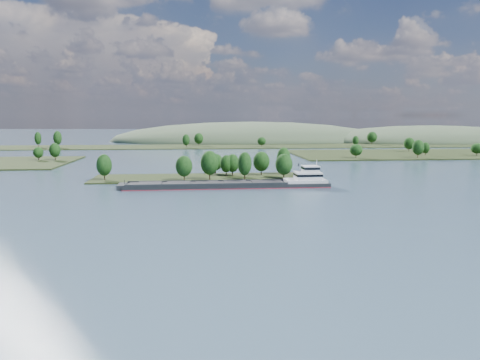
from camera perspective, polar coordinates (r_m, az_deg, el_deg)
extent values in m
plane|color=#3D536A|center=(159.41, -4.47, -2.69)|extent=(1800.00, 1800.00, 0.00)
cube|color=black|center=(218.67, -4.71, 0.19)|extent=(100.00, 30.00, 1.20)
cylinder|color=black|center=(209.07, 0.57, 0.60)|extent=(0.50, 0.50, 4.10)
ellipsoid|color=black|center=(208.47, 0.57, 2.02)|extent=(6.33, 6.33, 10.54)
cylinder|color=black|center=(230.92, -3.01, 1.17)|extent=(0.50, 0.50, 3.25)
ellipsoid|color=black|center=(230.48, -3.02, 2.19)|extent=(7.55, 7.55, 8.36)
cylinder|color=black|center=(209.98, -3.72, 0.63)|extent=(0.50, 0.50, 4.26)
ellipsoid|color=black|center=(209.37, -3.73, 2.10)|extent=(8.16, 8.16, 10.95)
cylinder|color=black|center=(222.37, -1.68, 0.92)|extent=(0.50, 0.50, 3.28)
ellipsoid|color=black|center=(221.90, -1.69, 1.99)|extent=(5.75, 5.75, 8.44)
cylinder|color=black|center=(207.70, -6.83, 0.43)|extent=(0.50, 0.50, 3.64)
ellipsoid|color=black|center=(207.15, -6.85, 1.69)|extent=(7.46, 7.46, 9.35)
cylinder|color=black|center=(216.88, -16.19, 0.50)|extent=(0.50, 0.50, 3.78)
ellipsoid|color=black|center=(216.34, -16.24, 1.77)|extent=(6.84, 6.84, 9.73)
cylinder|color=black|center=(223.34, -0.93, 0.97)|extent=(0.50, 0.50, 3.40)
ellipsoid|color=black|center=(222.86, -0.93, 2.08)|extent=(6.59, 6.59, 8.74)
cylinder|color=black|center=(229.55, 5.31, 1.25)|extent=(0.50, 0.50, 4.34)
ellipsoid|color=black|center=(228.98, 5.33, 2.62)|extent=(6.90, 6.90, 11.16)
cylinder|color=black|center=(212.80, 5.36, 0.64)|extent=(0.50, 0.50, 3.74)
ellipsoid|color=black|center=(212.25, 5.38, 1.91)|extent=(7.95, 7.95, 9.61)
cylinder|color=black|center=(225.49, 2.61, 1.07)|extent=(0.50, 0.50, 3.73)
ellipsoid|color=black|center=(224.98, 2.62, 2.28)|extent=(8.06, 8.06, 9.60)
cylinder|color=black|center=(322.22, -21.60, 2.60)|extent=(0.50, 0.50, 3.59)
ellipsoid|color=black|center=(321.88, -21.64, 3.41)|extent=(7.02, 7.02, 9.24)
cylinder|color=black|center=(325.21, -23.34, 2.48)|extent=(0.50, 0.50, 2.76)
ellipsoid|color=black|center=(324.93, -23.37, 3.10)|extent=(6.33, 6.33, 7.10)
cylinder|color=black|center=(323.64, 13.95, 2.90)|extent=(0.50, 0.50, 3.07)
ellipsoid|color=black|center=(323.34, 13.97, 3.59)|extent=(8.53, 8.53, 7.90)
cylinder|color=black|center=(373.38, 26.90, 2.90)|extent=(0.50, 0.50, 2.89)
ellipsoid|color=black|center=(373.13, 26.93, 3.46)|extent=(8.57, 8.57, 7.44)
cylinder|color=black|center=(336.77, 20.85, 2.88)|extent=(0.50, 0.50, 4.00)
ellipsoid|color=black|center=(336.41, 20.90, 3.74)|extent=(7.82, 7.82, 10.28)
cylinder|color=black|center=(358.48, 21.65, 3.04)|extent=(0.50, 0.50, 3.09)
ellipsoid|color=black|center=(358.21, 21.68, 3.67)|extent=(5.80, 5.80, 7.95)
cylinder|color=black|center=(392.44, 19.90, 3.54)|extent=(0.50, 0.50, 3.65)
ellipsoid|color=black|center=(392.15, 19.93, 4.22)|extent=(8.37, 8.37, 9.39)
cube|color=black|center=(437.68, -5.03, 4.04)|extent=(900.00, 60.00, 1.20)
cylinder|color=black|center=(459.43, -23.37, 3.97)|extent=(0.50, 0.50, 4.57)
ellipsoid|color=black|center=(459.13, -23.41, 4.69)|extent=(5.91, 5.91, 11.75)
cylinder|color=black|center=(444.91, 13.90, 4.19)|extent=(0.50, 0.50, 3.25)
ellipsoid|color=black|center=(444.68, 13.91, 4.72)|extent=(5.90, 5.90, 8.36)
cylinder|color=black|center=(443.06, -5.05, 4.42)|extent=(0.50, 0.50, 3.98)
ellipsoid|color=black|center=(442.78, -5.06, 5.07)|extent=(8.64, 8.64, 10.24)
cylinder|color=black|center=(483.29, 15.78, 4.45)|extent=(0.50, 0.50, 4.10)
ellipsoid|color=black|center=(483.03, 15.80, 5.07)|extent=(9.99, 9.99, 10.54)
cylinder|color=black|center=(450.19, -21.32, 4.02)|extent=(0.50, 0.50, 4.86)
ellipsoid|color=black|center=(449.87, -21.35, 4.81)|extent=(7.35, 7.35, 12.49)
cylinder|color=black|center=(432.33, 2.65, 4.28)|extent=(0.50, 0.50, 2.87)
ellipsoid|color=black|center=(432.12, 2.65, 4.77)|extent=(7.89, 7.89, 7.39)
cylinder|color=black|center=(420.77, -6.58, 4.21)|extent=(0.50, 0.50, 3.93)
ellipsoid|color=black|center=(420.48, -6.59, 4.89)|extent=(6.53, 6.53, 10.10)
ellipsoid|color=#3B4C34|center=(571.22, 22.08, 4.39)|extent=(260.00, 140.00, 36.00)
ellipsoid|color=#3B4C34|center=(541.07, 1.30, 4.80)|extent=(320.00, 160.00, 44.00)
cube|color=black|center=(191.18, -1.52, -0.74)|extent=(83.73, 11.40, 2.30)
cube|color=maroon|center=(191.25, -1.52, -0.88)|extent=(83.94, 11.61, 0.26)
cube|color=black|center=(195.58, -4.08, -0.13)|extent=(64.80, 1.15, 0.84)
cube|color=black|center=(185.45, -3.97, -0.57)|extent=(64.80, 1.15, 0.84)
cube|color=black|center=(190.53, -4.03, -0.39)|extent=(62.81, 10.12, 0.31)
cube|color=black|center=(191.12, -10.93, -0.39)|extent=(9.50, 8.68, 0.37)
cube|color=black|center=(190.46, -7.49, -0.34)|extent=(9.50, 8.68, 0.37)
cube|color=black|center=(190.49, -4.03, -0.30)|extent=(9.50, 8.68, 0.37)
cube|color=black|center=(191.21, -0.58, -0.24)|extent=(9.50, 8.68, 0.37)
cube|color=black|center=(192.61, 2.82, -0.19)|extent=(9.50, 8.68, 0.37)
cube|color=black|center=(192.57, -14.18, -0.79)|extent=(3.24, 9.44, 2.09)
cylinder|color=black|center=(192.21, -13.89, -0.36)|extent=(0.25, 0.25, 2.30)
cube|color=silver|center=(196.07, 7.96, -0.07)|extent=(16.84, 10.22, 1.25)
cube|color=silver|center=(196.05, 8.27, 0.54)|extent=(10.55, 8.48, 3.14)
cube|color=black|center=(196.00, 8.27, 0.66)|extent=(10.76, 8.69, 0.94)
cube|color=silver|center=(195.98, 8.58, 1.33)|extent=(6.34, 6.34, 2.30)
cube|color=black|center=(195.94, 8.58, 1.45)|extent=(6.55, 6.55, 0.84)
cube|color=silver|center=(195.85, 8.59, 1.69)|extent=(6.76, 6.76, 0.21)
cylinder|color=silver|center=(196.39, 9.33, 2.06)|extent=(0.21, 0.21, 2.72)
cylinder|color=black|center=(197.85, 7.19, 1.84)|extent=(0.53, 0.53, 1.25)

